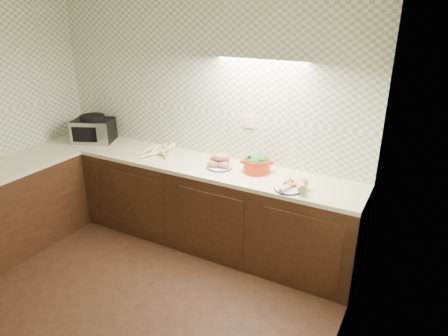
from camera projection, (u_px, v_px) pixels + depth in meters
The scene contains 8 objects.
room at pixel (57, 129), 2.61m from camera, with size 3.60×3.60×2.60m.
counter at pixel (84, 218), 3.91m from camera, with size 3.60×3.60×0.90m.
toaster_oven at pixel (94, 129), 4.66m from camera, with size 0.54×0.49×0.31m.
parsnip_pile at pixel (155, 152), 4.27m from camera, with size 0.44×0.42×0.08m.
sweet_potato_plate at pixel (220, 162), 3.91m from camera, with size 0.25×0.25×0.15m.
onion_bowl at pixel (223, 160), 4.04m from camera, with size 0.13×0.13×0.10m.
dutch_oven at pixel (257, 163), 3.80m from camera, with size 0.34×0.34×0.18m.
veg_plate at pixel (295, 185), 3.45m from camera, with size 0.32×0.32×0.12m.
Camera 1 is at (2.17, -1.69, 2.37)m, focal length 32.00 mm.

